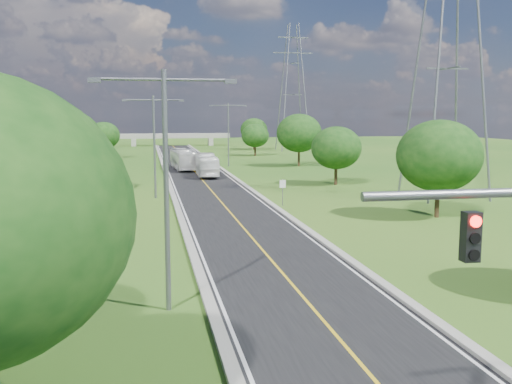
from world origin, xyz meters
TOP-DOWN VIEW (x-y plane):
  - ground at (0.00, 60.00)m, footprint 260.00×260.00m
  - road at (0.00, 66.00)m, footprint 8.00×150.00m
  - curb_left at (-4.25, 66.00)m, footprint 0.50×150.00m
  - curb_right at (4.25, 66.00)m, footprint 0.50×150.00m
  - speed_limit_sign at (5.20, 37.98)m, footprint 0.55×0.09m
  - overpass at (0.00, 140.00)m, footprint 30.00×3.00m
  - streetlight_near_left at (-6.00, 12.00)m, footprint 5.90×0.25m
  - streetlight_mid_left at (-6.00, 45.00)m, footprint 5.90×0.25m
  - streetlight_far_right at (6.00, 78.00)m, footprint 5.90×0.25m
  - power_tower_near at (22.00, 40.00)m, footprint 9.00×6.40m
  - power_tower_far at (26.00, 115.00)m, footprint 9.00×6.40m
  - tree_lb at (-16.00, 28.00)m, footprint 6.30×6.30m
  - tree_lc at (-15.00, 50.00)m, footprint 7.56×7.56m
  - tree_ld at (-17.00, 74.00)m, footprint 6.72×6.72m
  - tree_le at (-14.50, 98.00)m, footprint 5.88×5.88m
  - tree_rb at (16.00, 30.00)m, footprint 6.72×6.72m
  - tree_rc at (15.00, 52.00)m, footprint 5.88×5.88m
  - tree_rd at (17.00, 76.00)m, footprint 7.14×7.14m
  - tree_re at (14.50, 100.00)m, footprint 5.46×5.46m
  - tree_rf at (18.00, 120.00)m, footprint 6.30×6.30m
  - bus_outbound at (1.05, 64.04)m, footprint 2.77×10.59m
  - bus_inbound at (-1.48, 73.64)m, footprint 3.40×11.03m

SIDE VIEW (x-z plane):
  - ground at x=0.00m, z-range 0.00..0.00m
  - road at x=0.00m, z-range 0.00..0.06m
  - curb_left at x=-4.25m, z-range 0.00..0.22m
  - curb_right at x=4.25m, z-range 0.00..0.22m
  - bus_outbound at x=1.05m, z-range 0.06..2.99m
  - bus_inbound at x=-1.48m, z-range 0.06..3.09m
  - speed_limit_sign at x=5.20m, z-range 0.40..2.80m
  - overpass at x=0.00m, z-range 0.81..4.01m
  - tree_re at x=14.50m, z-range 0.85..7.20m
  - tree_le at x=-14.50m, z-range 0.91..7.75m
  - tree_rc at x=15.00m, z-range 0.91..7.75m
  - tree_lb at x=-16.00m, z-range 0.98..8.31m
  - tree_rf at x=18.00m, z-range 0.98..8.31m
  - tree_ld at x=-17.00m, z-range 1.05..8.86m
  - tree_rb at x=16.00m, z-range 1.05..8.86m
  - tree_rd at x=17.00m, z-range 1.11..9.42m
  - tree_lc at x=-15.00m, z-range 1.18..9.97m
  - streetlight_near_left at x=-6.00m, z-range 0.94..10.94m
  - streetlight_mid_left at x=-6.00m, z-range 0.94..10.94m
  - streetlight_far_right at x=6.00m, z-range 0.94..10.94m
  - power_tower_near at x=22.00m, z-range 0.01..28.01m
  - power_tower_far at x=26.00m, z-range 0.01..28.01m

